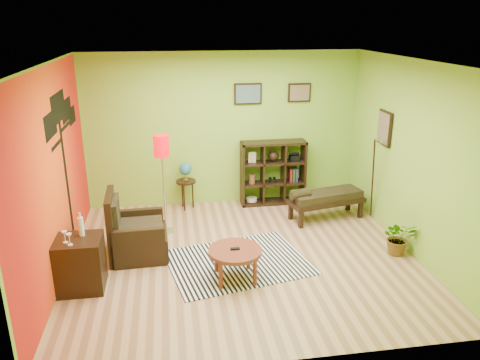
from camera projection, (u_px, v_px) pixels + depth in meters
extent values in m
plane|color=tan|center=(243.00, 257.00, 6.89)|extent=(5.00, 5.00, 0.00)
cube|color=#89BE37|center=(223.00, 130.00, 8.53)|extent=(5.00, 0.04, 2.80)
cube|color=#89BE37|center=(282.00, 239.00, 4.33)|extent=(5.00, 0.04, 2.80)
cube|color=#89BE37|center=(53.00, 175.00, 6.07)|extent=(0.04, 4.50, 2.80)
cube|color=#89BE37|center=(412.00, 159.00, 6.80)|extent=(0.04, 4.50, 2.80)
cube|color=white|center=(243.00, 62.00, 5.97)|extent=(5.00, 4.50, 0.04)
cube|color=#EA4510|center=(55.00, 175.00, 6.07)|extent=(0.01, 4.45, 2.75)
cube|color=black|center=(68.00, 186.00, 6.70)|extent=(0.01, 0.14, 2.10)
cube|color=black|center=(51.00, 125.00, 5.91)|extent=(0.01, 0.65, 0.32)
cube|color=black|center=(58.00, 107.00, 6.38)|extent=(0.01, 0.85, 0.40)
cube|color=black|center=(67.00, 110.00, 6.89)|extent=(0.01, 0.70, 0.32)
cube|color=black|center=(72.00, 115.00, 7.26)|extent=(0.01, 0.50, 0.26)
cube|color=black|center=(248.00, 94.00, 8.36)|extent=(0.50, 0.03, 0.38)
cube|color=slate|center=(248.00, 94.00, 8.33)|extent=(0.44, 0.01, 0.32)
cube|color=black|center=(299.00, 93.00, 8.50)|extent=(0.42, 0.03, 0.34)
cube|color=#877451|center=(300.00, 93.00, 8.47)|extent=(0.36, 0.01, 0.28)
cube|color=black|center=(385.00, 128.00, 7.55)|extent=(0.03, 0.44, 0.56)
cube|color=#877451|center=(383.00, 128.00, 7.55)|extent=(0.01, 0.38, 0.50)
cylinder|color=black|center=(373.00, 179.00, 7.82)|extent=(0.23, 0.34, 1.46)
cone|color=silver|center=(381.00, 138.00, 7.44)|extent=(0.08, 0.09, 0.16)
cube|color=white|center=(238.00, 262.00, 6.74)|extent=(2.19, 1.81, 0.01)
cylinder|color=maroon|center=(235.00, 251.00, 6.19)|extent=(0.71, 0.71, 0.05)
cylinder|color=maroon|center=(248.00, 256.00, 6.51)|extent=(0.06, 0.06, 0.39)
cylinder|color=maroon|center=(216.00, 259.00, 6.43)|extent=(0.06, 0.06, 0.39)
cylinder|color=maroon|center=(255.00, 273.00, 6.09)|extent=(0.06, 0.06, 0.39)
cylinder|color=maroon|center=(221.00, 276.00, 6.02)|extent=(0.06, 0.06, 0.39)
cube|color=black|center=(235.00, 249.00, 6.18)|extent=(0.12, 0.05, 0.02)
cube|color=black|center=(140.00, 244.00, 6.91)|extent=(0.83, 0.81, 0.36)
cube|color=black|center=(112.00, 226.00, 6.73)|extent=(0.12, 0.78, 0.99)
cube|color=black|center=(139.00, 248.00, 6.53)|extent=(0.73, 0.12, 0.58)
cube|color=black|center=(140.00, 226.00, 7.21)|extent=(0.73, 0.12, 0.58)
cube|color=#D9B964|center=(141.00, 228.00, 6.83)|extent=(0.66, 0.64, 0.13)
cube|color=#D9B964|center=(116.00, 214.00, 6.69)|extent=(0.10, 0.58, 0.45)
cube|color=black|center=(80.00, 264.00, 6.00)|extent=(0.59, 0.54, 0.70)
cylinder|color=white|center=(81.00, 226.00, 5.94)|extent=(0.07, 0.07, 0.25)
cylinder|color=white|center=(80.00, 215.00, 5.89)|extent=(0.02, 0.02, 0.07)
cylinder|color=white|center=(66.00, 242.00, 5.79)|extent=(0.06, 0.06, 0.01)
cylinder|color=white|center=(65.00, 239.00, 5.77)|extent=(0.01, 0.01, 0.09)
cone|color=white|center=(64.00, 233.00, 5.75)|extent=(0.07, 0.07, 0.06)
cylinder|color=white|center=(70.00, 245.00, 5.72)|extent=(0.06, 0.06, 0.01)
cylinder|color=white|center=(70.00, 241.00, 5.71)|extent=(0.01, 0.01, 0.09)
cone|color=white|center=(69.00, 236.00, 5.68)|extent=(0.07, 0.07, 0.06)
cylinder|color=silver|center=(166.00, 231.00, 7.69)|extent=(0.25, 0.25, 0.03)
cylinder|color=silver|center=(164.00, 189.00, 7.45)|extent=(0.02, 0.02, 1.52)
cylinder|color=#D60007|center=(161.00, 146.00, 7.21)|extent=(0.24, 0.24, 0.33)
cylinder|color=black|center=(186.00, 182.00, 8.49)|extent=(0.36, 0.36, 0.04)
cylinder|color=black|center=(193.00, 195.00, 8.61)|extent=(0.03, 0.03, 0.50)
cylinder|color=black|center=(182.00, 194.00, 8.66)|extent=(0.03, 0.03, 0.50)
cylinder|color=black|center=(184.00, 198.00, 8.47)|extent=(0.03, 0.03, 0.50)
cylinder|color=gold|center=(186.00, 180.00, 8.48)|extent=(0.09, 0.09, 0.02)
cylinder|color=gold|center=(186.00, 177.00, 8.46)|extent=(0.01, 0.01, 0.09)
sphere|color=#1346B1|center=(185.00, 169.00, 8.41)|extent=(0.22, 0.22, 0.22)
cube|color=black|center=(242.00, 174.00, 8.64)|extent=(0.04, 0.35, 1.20)
cube|color=black|center=(303.00, 171.00, 8.81)|extent=(0.04, 0.35, 1.20)
cube|color=black|center=(272.00, 202.00, 8.91)|extent=(1.20, 0.35, 0.04)
cube|color=black|center=(274.00, 143.00, 8.53)|extent=(1.20, 0.35, 0.04)
cube|color=black|center=(262.00, 173.00, 8.69)|extent=(0.03, 0.33, 1.12)
cube|color=black|center=(283.00, 172.00, 8.75)|extent=(0.03, 0.33, 1.12)
cube|color=black|center=(273.00, 183.00, 8.79)|extent=(1.12, 0.33, 0.03)
cube|color=black|center=(273.00, 163.00, 8.66)|extent=(1.12, 0.33, 0.03)
cylinder|color=beige|center=(252.00, 199.00, 8.83)|extent=(0.20, 0.20, 0.07)
sphere|color=black|center=(273.00, 156.00, 8.61)|extent=(0.20, 0.20, 0.20)
cube|color=black|center=(294.00, 158.00, 8.69)|extent=(0.18, 0.15, 0.10)
cylinder|color=black|center=(271.00, 179.00, 8.76)|extent=(0.06, 0.12, 0.06)
cylinder|color=black|center=(275.00, 179.00, 8.77)|extent=(0.06, 0.12, 0.06)
ellipsoid|color=#384C26|center=(293.00, 197.00, 8.94)|extent=(0.18, 0.18, 0.09)
cylinder|color=brown|center=(252.00, 179.00, 8.70)|extent=(0.12, 0.12, 0.18)
cube|color=beige|center=(252.00, 157.00, 8.56)|extent=(0.14, 0.03, 0.20)
cube|color=maroon|center=(290.00, 175.00, 8.79)|extent=(0.04, 0.18, 0.26)
cube|color=#1E4C1E|center=(293.00, 175.00, 8.80)|extent=(0.04, 0.18, 0.26)
cube|color=navy|center=(296.00, 175.00, 8.81)|extent=(0.04, 0.18, 0.26)
cube|color=black|center=(326.00, 201.00, 8.11)|extent=(1.40, 0.74, 0.08)
cube|color=#D9B964|center=(327.00, 195.00, 8.08)|extent=(1.29, 0.67, 0.13)
cylinder|color=#D9B964|center=(300.00, 194.00, 7.87)|extent=(0.36, 0.24, 0.17)
cube|color=black|center=(348.00, 202.00, 8.54)|extent=(0.08, 0.08, 0.29)
cube|color=black|center=(291.00, 211.00, 8.14)|extent=(0.08, 0.08, 0.29)
cube|color=black|center=(360.00, 210.00, 8.21)|extent=(0.08, 0.08, 0.29)
cube|color=black|center=(301.00, 220.00, 7.81)|extent=(0.08, 0.08, 0.29)
imported|color=#26661E|center=(398.00, 241.00, 6.93)|extent=(0.57, 0.61, 0.41)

